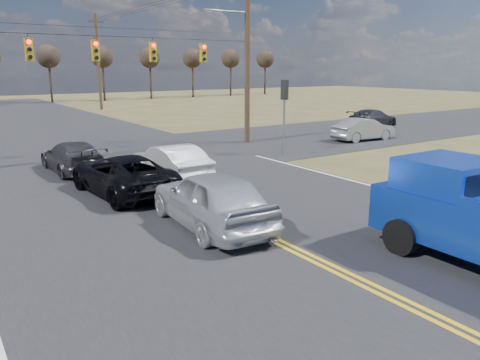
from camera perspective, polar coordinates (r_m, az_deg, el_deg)
ground at (r=10.17m, az=17.93°, el=-13.50°), size 160.00×160.00×0.00m
road_main at (r=17.66m, az=-8.30°, el=-1.40°), size 14.00×120.00×0.02m
road_cross at (r=24.95m, az=-16.37°, el=2.59°), size 120.00×12.00×0.02m
signal_gantry at (r=24.50m, az=-15.88°, el=14.35°), size 19.60×4.83×10.00m
utility_poles at (r=23.60m, az=-16.46°, el=14.76°), size 19.60×58.32×10.00m
treeline at (r=33.22m, az=-22.00°, el=14.67°), size 87.00×117.80×7.40m
silver_suv at (r=13.44m, az=-3.55°, el=-2.28°), size 2.33×5.12×1.71m
black_suv at (r=17.52m, az=-14.09°, el=0.64°), size 2.77×5.36×1.44m
white_car_queue at (r=19.28m, az=-8.39°, el=2.13°), size 1.60×4.52×1.49m
dgrey_car_queue at (r=21.89m, az=-19.73°, el=2.68°), size 1.99×4.72×1.36m
cross_car_east_near at (r=30.69m, az=14.81°, el=5.99°), size 1.73×4.37×1.41m
cross_car_east_far at (r=37.75m, az=15.85°, el=7.25°), size 2.68×5.03×1.39m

